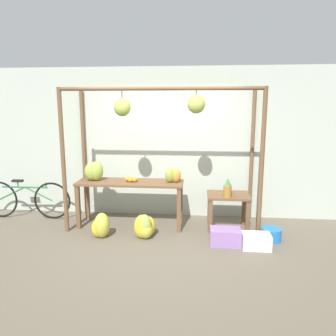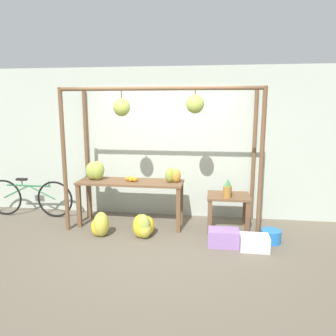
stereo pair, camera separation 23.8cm
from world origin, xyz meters
TOP-DOWN VIEW (x-y plane):
  - ground_plane at (0.00, 0.00)m, footprint 20.00×20.00m
  - shop_wall_back at (0.00, 1.45)m, footprint 8.00×0.08m
  - stall_awning at (0.00, 0.62)m, footprint 3.24×1.13m
  - display_table_main at (-0.57, 0.77)m, footprint 1.84×0.57m
  - display_table_side at (1.13, 0.78)m, footprint 0.71×0.56m
  - banana_pile_on_table at (-1.22, 0.80)m, footprint 0.40×0.40m
  - orange_pile at (-0.54, 0.75)m, footprint 0.23×0.15m
  - pineapple_cluster at (1.11, 0.70)m, footprint 0.15×0.35m
  - banana_pile_ground_left at (-0.93, 0.18)m, footprint 0.34×0.30m
  - banana_pile_ground_right at (-0.22, 0.24)m, footprint 0.42×0.44m
  - fruit_crate_white at (1.04, 0.10)m, footprint 0.46×0.31m
  - blue_bucket at (1.78, 0.32)m, footprint 0.31×0.31m
  - parked_bicycle at (-2.61, 0.96)m, footprint 1.73×0.08m
  - papaya_pile at (0.18, 0.77)m, footprint 0.32×0.23m
  - fruit_crate_purple at (1.49, -0.00)m, footprint 0.42×0.28m

SIDE VIEW (x-z plane):
  - ground_plane at x=0.00m, z-range 0.00..0.00m
  - blue_bucket at x=1.78m, z-range 0.00..0.20m
  - fruit_crate_purple at x=1.49m, z-range 0.00..0.23m
  - fruit_crate_white at x=1.04m, z-range 0.00..0.25m
  - banana_pile_ground_right at x=-0.22m, z-range -0.02..0.38m
  - banana_pile_ground_left at x=-0.93m, z-range -0.02..0.39m
  - parked_bicycle at x=-2.61m, z-range 0.00..0.74m
  - display_table_side at x=1.13m, z-range 0.16..0.77m
  - display_table_main at x=-0.57m, z-range 0.28..1.08m
  - pineapple_cluster at x=1.11m, z-range 0.59..0.88m
  - orange_pile at x=-0.54m, z-range 0.80..0.88m
  - papaya_pile at x=0.18m, z-range 0.80..1.05m
  - banana_pile_on_table at x=-1.22m, z-range 0.79..1.13m
  - shop_wall_back at x=0.00m, z-range 0.00..2.80m
  - stall_awning at x=0.00m, z-range 0.49..2.88m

